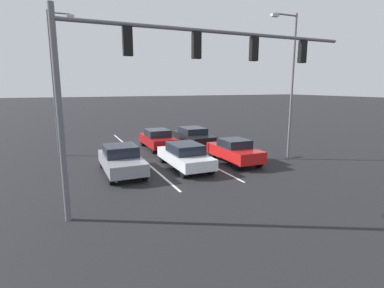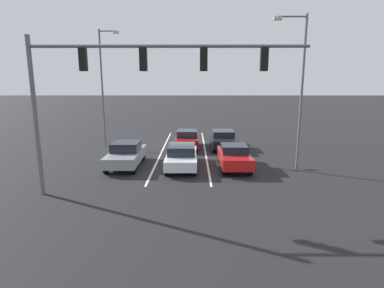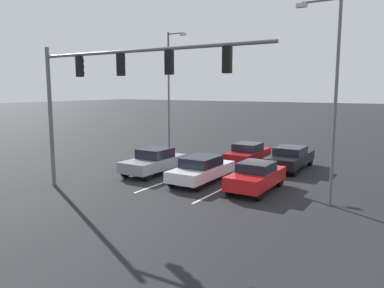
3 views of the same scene
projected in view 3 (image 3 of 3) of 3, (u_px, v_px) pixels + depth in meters
name	position (u px, v px, depth m)	size (l,w,h in m)	color
ground_plane	(254.00, 160.00, 26.47)	(240.00, 240.00, 0.00)	black
lane_stripe_left_divider	(263.00, 169.00, 23.50)	(0.12, 17.01, 0.01)	silver
lane_stripe_center_divider	(217.00, 164.00, 25.20)	(0.12, 17.01, 0.01)	silver
car_white_midlane_front	(202.00, 169.00, 20.08)	(1.81, 4.51, 1.41)	silver
car_red_leftlane_front	(256.00, 176.00, 18.35)	(1.72, 4.03, 1.44)	red
car_gray_rightlane_front	(154.00, 161.00, 22.18)	(1.85, 4.35, 1.49)	gray
car_black_leftlane_second	(290.00, 157.00, 23.37)	(1.87, 4.77, 1.42)	black
car_maroon_midlane_second	(248.00, 154.00, 24.84)	(1.78, 4.09, 1.43)	maroon
traffic_signal_gantry	(109.00, 80.00, 16.66)	(11.93, 0.37, 7.03)	slate
street_lamp_right_shoulder	(170.00, 87.00, 27.97)	(1.59, 0.24, 9.13)	slate
street_lamp_left_shoulder	(332.00, 89.00, 15.49)	(1.85, 0.24, 8.70)	slate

